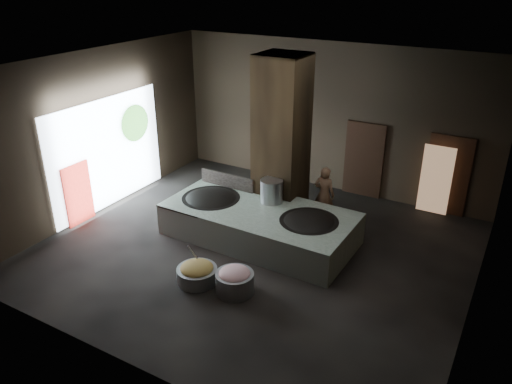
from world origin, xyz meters
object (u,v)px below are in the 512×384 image
Objects in this scene: meat_basin at (235,282)px; wok_right at (309,224)px; hearth_platform at (259,224)px; veg_basin at (197,275)px; stock_pot at (272,191)px; wok_left at (211,201)px; cook at (324,194)px.

wok_right is at bearing 73.85° from meat_basin.
veg_basin is (-0.26, -2.38, -0.25)m from hearth_platform.
stock_pot is 0.69× the size of veg_basin.
stock_pot reaches higher than wok_left.
wok_right is at bearing 3.22° from hearth_platform.
meat_basin is (-0.68, -2.33, -0.52)m from wok_right.
stock_pot is 1.58m from cook.
cook reaches higher than wok_left.
wok_left is at bearing -177.95° from wok_right.
wok_right is at bearing 101.04° from cook.
wok_right is 2.48m from meat_basin.
cook reaches higher than hearth_platform.
wok_right is 2.25× the size of stock_pot.
wok_left is 2.80m from wok_right.
hearth_platform is 2.40m from veg_basin.
veg_basin is (-1.61, -2.43, -0.58)m from wok_right.
veg_basin is (1.19, -2.33, -0.58)m from wok_left.
wok_right is (2.80, 0.10, 0.00)m from wok_left.
stock_pot is at bearing 21.80° from wok_left.
hearth_platform is at bearing -177.88° from wok_right.
veg_basin is at bearing -123.56° from wok_right.
meat_basin is at bearing -77.56° from stock_pot.
wok_left is 3.07m from cook.
hearth_platform is at bearing 83.77° from veg_basin.
cook is at bearing 49.53° from stock_pot.
cook is at bearing 84.64° from meat_basin.
meat_basin is at bearing 5.76° from veg_basin.
hearth_platform is 3.17× the size of wok_left.
wok_right is 2.97m from veg_basin.
hearth_platform is 7.67× the size of stock_pot.
wok_left reaches higher than hearth_platform.
wok_left is 3.13m from meat_basin.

